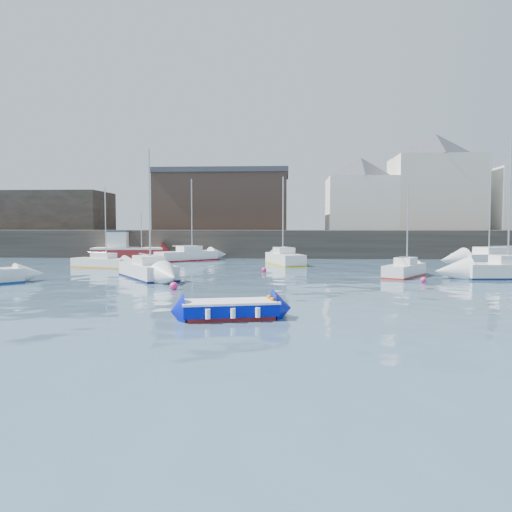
# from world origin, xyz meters

# --- Properties ---
(water) EXTENTS (220.00, 220.00, 0.00)m
(water) POSITION_xyz_m (0.00, 0.00, 0.00)
(water) COLOR #2D4760
(water) RESTS_ON ground
(quay_wall) EXTENTS (90.00, 5.00, 3.00)m
(quay_wall) POSITION_xyz_m (0.00, 35.00, 1.50)
(quay_wall) COLOR #28231E
(quay_wall) RESTS_ON ground
(land_strip) EXTENTS (90.00, 32.00, 2.80)m
(land_strip) POSITION_xyz_m (0.00, 53.00, 1.40)
(land_strip) COLOR #28231E
(land_strip) RESTS_ON ground
(bldg_east_a) EXTENTS (13.36, 13.36, 11.80)m
(bldg_east_a) POSITION_xyz_m (20.00, 42.00, 8.81)
(bldg_east_a) COLOR beige
(bldg_east_a) RESTS_ON land_strip
(bldg_east_d) EXTENTS (11.14, 11.14, 8.95)m
(bldg_east_d) POSITION_xyz_m (11.00, 41.50, 7.36)
(bldg_east_d) COLOR white
(bldg_east_d) RESTS_ON land_strip
(warehouse) EXTENTS (16.40, 10.40, 7.60)m
(warehouse) POSITION_xyz_m (-6.00, 43.00, 6.62)
(warehouse) COLOR #3D2D26
(warehouse) RESTS_ON land_strip
(bldg_west) EXTENTS (14.00, 8.00, 5.00)m
(bldg_west) POSITION_xyz_m (-28.00, 42.00, 5.30)
(bldg_west) COLOR #353028
(bldg_west) RESTS_ON land_strip
(blue_dinghy) EXTENTS (3.80, 2.31, 0.67)m
(blue_dinghy) POSITION_xyz_m (-0.12, -2.00, 0.38)
(blue_dinghy) COLOR maroon
(blue_dinghy) RESTS_ON ground
(fishing_boat) EXTENTS (7.66, 3.82, 4.86)m
(fishing_boat) POSITION_xyz_m (-14.95, 31.46, 0.94)
(fishing_boat) COLOR maroon
(fishing_boat) RESTS_ON ground
(sailboat_b) EXTENTS (5.32, 6.59, 8.38)m
(sailboat_b) POSITION_xyz_m (-7.16, 11.98, 0.55)
(sailboat_b) COLOR silver
(sailboat_b) RESTS_ON ground
(sailboat_c) EXTENTS (3.78, 4.79, 6.20)m
(sailboat_c) POSITION_xyz_m (10.00, 14.09, 0.47)
(sailboat_c) COLOR silver
(sailboat_c) RESTS_ON ground
(sailboat_e) EXTENTS (5.44, 3.32, 6.68)m
(sailboat_e) POSITION_xyz_m (-13.42, 20.38, 0.44)
(sailboat_e) COLOR silver
(sailboat_e) RESTS_ON ground
(sailboat_f) EXTENTS (3.75, 6.37, 7.89)m
(sailboat_f) POSITION_xyz_m (1.84, 24.51, 0.56)
(sailboat_f) COLOR silver
(sailboat_f) RESTS_ON ground
(sailboat_g) EXTENTS (8.26, 5.49, 10.02)m
(sailboat_g) POSITION_xyz_m (20.76, 25.78, 0.57)
(sailboat_g) COLOR silver
(sailboat_g) RESTS_ON ground
(sailboat_h) EXTENTS (6.00, 5.80, 8.14)m
(sailboat_h) POSITION_xyz_m (-7.93, 28.95, 0.53)
(sailboat_h) COLOR silver
(sailboat_h) RESTS_ON ground
(buoy_near) EXTENTS (0.44, 0.44, 0.44)m
(buoy_near) POSITION_xyz_m (-4.10, 6.21, 0.00)
(buoy_near) COLOR #F22571
(buoy_near) RESTS_ON ground
(buoy_mid) EXTENTS (0.34, 0.34, 0.34)m
(buoy_mid) POSITION_xyz_m (10.34, 10.63, 0.00)
(buoy_mid) COLOR #F22571
(buoy_mid) RESTS_ON ground
(buoy_far) EXTENTS (0.38, 0.38, 0.38)m
(buoy_far) POSITION_xyz_m (0.31, 16.92, 0.00)
(buoy_far) COLOR #F22571
(buoy_far) RESTS_ON ground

